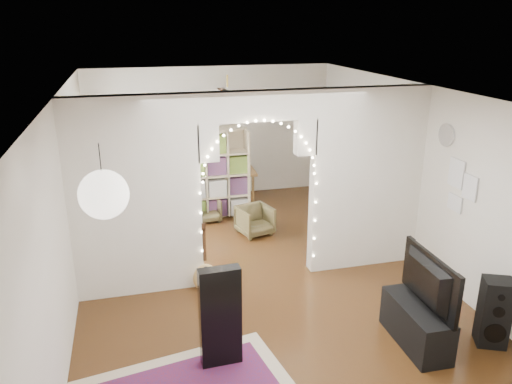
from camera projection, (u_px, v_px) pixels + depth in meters
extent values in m
plane|color=black|center=(257.00, 275.00, 7.35)|extent=(7.50, 7.50, 0.00)
cube|color=white|center=(258.00, 90.00, 6.47)|extent=(5.00, 7.50, 0.02)
cube|color=silver|center=(212.00, 133.00, 10.34)|extent=(5.00, 0.02, 2.70)
cube|color=silver|center=(394.00, 355.00, 3.48)|extent=(5.00, 0.02, 2.70)
cube|color=silver|center=(67.00, 205.00, 6.32)|extent=(0.02, 7.50, 2.70)
cube|color=silver|center=(418.00, 175.00, 7.50)|extent=(0.02, 7.50, 2.70)
cube|color=silver|center=(136.00, 199.00, 6.52)|extent=(1.70, 0.20, 2.70)
cube|color=silver|center=(366.00, 180.00, 7.30)|extent=(1.70, 0.20, 2.70)
cube|color=silver|center=(258.00, 106.00, 6.53)|extent=(1.60, 0.20, 0.40)
cube|color=white|center=(79.00, 157.00, 7.92)|extent=(0.04, 1.20, 1.40)
cylinder|color=white|center=(447.00, 135.00, 6.71)|extent=(0.03, 0.31, 0.31)
sphere|color=white|center=(104.00, 194.00, 3.97)|extent=(0.40, 0.40, 0.40)
cube|color=black|center=(220.00, 317.00, 5.29)|extent=(0.45, 0.16, 1.16)
ellipsoid|color=tan|center=(205.00, 268.00, 6.81)|extent=(0.36, 0.16, 0.41)
cube|color=black|center=(204.00, 245.00, 6.70)|extent=(0.04, 0.03, 0.47)
cube|color=black|center=(204.00, 227.00, 6.62)|extent=(0.05, 0.03, 0.10)
ellipsoid|color=brown|center=(224.00, 309.00, 6.29)|extent=(0.24, 0.33, 0.21)
sphere|color=brown|center=(227.00, 307.00, 6.15)|extent=(0.14, 0.14, 0.12)
cone|color=brown|center=(225.00, 303.00, 6.12)|extent=(0.04, 0.04, 0.04)
cone|color=brown|center=(230.00, 302.00, 6.14)|extent=(0.04, 0.04, 0.04)
cylinder|color=brown|center=(220.00, 308.00, 6.46)|extent=(0.06, 0.20, 0.07)
cube|color=black|center=(494.00, 312.00, 5.68)|extent=(0.41, 0.38, 0.82)
cylinder|color=black|center=(495.00, 333.00, 5.61)|extent=(0.23, 0.12, 0.24)
cylinder|color=black|center=(499.00, 312.00, 5.52)|extent=(0.12, 0.07, 0.13)
cylinder|color=black|center=(502.00, 298.00, 5.46)|extent=(0.07, 0.05, 0.07)
cube|color=black|center=(416.00, 324.00, 5.73)|extent=(0.42, 1.01, 0.50)
imported|color=black|center=(422.00, 281.00, 5.55)|extent=(0.17, 1.08, 0.62)
cube|color=beige|center=(205.00, 175.00, 9.26)|extent=(1.67, 0.98, 1.67)
cube|color=brown|center=(224.00, 171.00, 9.87)|extent=(1.24, 0.86, 0.05)
cylinder|color=brown|center=(200.00, 196.00, 9.59)|extent=(0.05, 0.05, 0.70)
cylinder|color=brown|center=(253.00, 193.00, 9.79)|extent=(0.05, 0.05, 0.70)
cylinder|color=brown|center=(197.00, 186.00, 10.19)|extent=(0.05, 0.05, 0.70)
cylinder|color=brown|center=(247.00, 183.00, 10.39)|extent=(0.05, 0.05, 0.70)
imported|color=silver|center=(224.00, 165.00, 9.83)|extent=(0.19, 0.19, 0.19)
imported|color=brown|center=(207.00, 210.00, 9.30)|extent=(0.48, 0.50, 0.43)
imported|color=brown|center=(255.00, 220.00, 8.70)|extent=(0.68, 0.69, 0.51)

